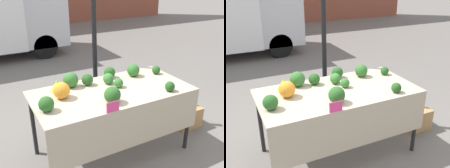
# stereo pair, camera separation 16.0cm
# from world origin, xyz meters

# --- Properties ---
(ground_plane) EXTENTS (40.00, 40.00, 0.00)m
(ground_plane) POSITION_xyz_m (0.00, 0.00, 0.00)
(ground_plane) COLOR slate
(tent_pole) EXTENTS (0.07, 0.07, 2.76)m
(tent_pole) POSITION_xyz_m (0.22, 0.93, 1.38)
(tent_pole) COLOR black
(tent_pole) RESTS_ON ground_plane
(market_table) EXTENTS (1.89, 0.95, 0.88)m
(market_table) POSITION_xyz_m (0.00, -0.07, 0.78)
(market_table) COLOR tan
(market_table) RESTS_ON ground_plane
(orange_cauliflower) EXTENTS (0.19, 0.19, 0.19)m
(orange_cauliflower) POSITION_xyz_m (-0.59, 0.08, 0.97)
(orange_cauliflower) COLOR orange
(orange_cauliflower) RESTS_ON market_table
(romanesco_head) EXTENTS (0.18, 0.18, 0.14)m
(romanesco_head) POSITION_xyz_m (-0.58, 0.29, 0.95)
(romanesco_head) COLOR #93B238
(romanesco_head) RESTS_ON market_table
(broccoli_head_0) EXTENTS (0.11, 0.11, 0.11)m
(broccoli_head_0) POSITION_xyz_m (0.11, 0.04, 0.94)
(broccoli_head_0) COLOR #336B2D
(broccoli_head_0) RESTS_ON market_table
(broccoli_head_1) EXTENTS (0.14, 0.14, 0.14)m
(broccoli_head_1) POSITION_xyz_m (0.06, 0.20, 0.95)
(broccoli_head_1) COLOR #387533
(broccoli_head_1) RESTS_ON market_table
(broccoli_head_2) EXTENTS (0.15, 0.15, 0.15)m
(broccoli_head_2) POSITION_xyz_m (0.17, 0.37, 0.96)
(broccoli_head_2) COLOR #23511E
(broccoli_head_2) RESTS_ON market_table
(broccoli_head_3) EXTENTS (0.17, 0.17, 0.17)m
(broccoli_head_3) POSITION_xyz_m (0.47, 0.27, 0.96)
(broccoli_head_3) COLOR #2D6628
(broccoli_head_3) RESTS_ON market_table
(broccoli_head_4) EXTENTS (0.14, 0.14, 0.14)m
(broccoli_head_4) POSITION_xyz_m (-0.19, 0.29, 0.95)
(broccoli_head_4) COLOR #23511E
(broccoli_head_4) RESTS_ON market_table
(broccoli_head_5) EXTENTS (0.12, 0.12, 0.12)m
(broccoli_head_5) POSITION_xyz_m (0.59, -0.35, 0.94)
(broccoli_head_5) COLOR #23511E
(broccoli_head_5) RESTS_ON market_table
(broccoli_head_6) EXTENTS (0.19, 0.19, 0.19)m
(broccoli_head_6) POSITION_xyz_m (-0.40, 0.33, 0.97)
(broccoli_head_6) COLOR #336B2D
(broccoli_head_6) RESTS_ON market_table
(broccoli_head_7) EXTENTS (0.11, 0.11, 0.11)m
(broccoli_head_7) POSITION_xyz_m (0.80, 0.18, 0.94)
(broccoli_head_7) COLOR #23511E
(broccoli_head_7) RESTS_ON market_table
(broccoli_head_8) EXTENTS (0.16, 0.16, 0.16)m
(broccoli_head_8) POSITION_xyz_m (-0.83, -0.13, 0.96)
(broccoli_head_8) COLOR #285B23
(broccoli_head_8) RESTS_ON market_table
(broccoli_head_9) EXTENTS (0.18, 0.18, 0.18)m
(broccoli_head_9) POSITION_xyz_m (-0.15, -0.29, 0.97)
(broccoli_head_9) COLOR #285B23
(broccoli_head_9) RESTS_ON market_table
(price_sign) EXTENTS (0.14, 0.01, 0.11)m
(price_sign) POSITION_xyz_m (-0.25, -0.46, 0.94)
(price_sign) COLOR #E53D84
(price_sign) RESTS_ON market_table
(produce_crate) EXTENTS (0.38, 0.29, 0.32)m
(produce_crate) POSITION_xyz_m (1.30, -0.01, 0.16)
(produce_crate) COLOR tan
(produce_crate) RESTS_ON ground_plane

